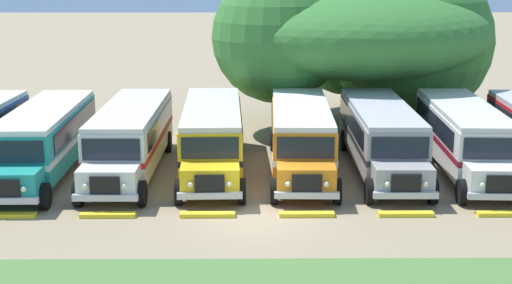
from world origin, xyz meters
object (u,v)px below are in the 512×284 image
Objects in this scene: parked_bus_slot_3 at (212,134)px; parked_bus_slot_4 at (301,134)px; parked_bus_slot_2 at (131,136)px; parked_bus_slot_5 at (381,134)px; broad_shade_tree at (363,36)px; parked_bus_slot_6 at (464,135)px; parked_bus_slot_1 at (45,137)px.

parked_bus_slot_3 is 1.00× the size of parked_bus_slot_4.
parked_bus_slot_3 is at bearing 93.96° from parked_bus_slot_2.
broad_shade_tree reaches higher than parked_bus_slot_5.
broad_shade_tree is (4.04, 9.49, 3.34)m from parked_bus_slot_4.
parked_bus_slot_4 is at bearing 92.32° from parked_bus_slot_2.
parked_bus_slot_6 is (14.61, 0.02, 0.00)m from parked_bus_slot_2.
broad_shade_tree is at bearing 177.47° from parked_bus_slot_5.
parked_bus_slot_2 is 7.45m from parked_bus_slot_4.
parked_bus_slot_3 is 1.00× the size of parked_bus_slot_5.
broad_shade_tree is at bearing 122.92° from parked_bus_slot_1.
parked_bus_slot_3 is 3.90m from parked_bus_slot_4.
parked_bus_slot_1 is 1.00× the size of parked_bus_slot_2.
broad_shade_tree is at bearing 158.55° from parked_bus_slot_4.
parked_bus_slot_5 is (3.53, -0.03, 0.00)m from parked_bus_slot_4.
broad_shade_tree is at bearing 130.87° from parked_bus_slot_2.
parked_bus_slot_1 is at bearing -87.59° from parked_bus_slot_3.
parked_bus_slot_2 is 1.00× the size of parked_bus_slot_5.
parked_bus_slot_2 is 14.61m from parked_bus_slot_6.
parked_bus_slot_3 and parked_bus_slot_4 have the same top height.
parked_bus_slot_5 is at bearing -90.33° from parked_bus_slot_6.
parked_bus_slot_3 is 7.43m from parked_bus_slot_5.
parked_bus_slot_6 is at bearing -72.13° from broad_shade_tree.
broad_shade_tree is (7.94, 9.50, 3.34)m from parked_bus_slot_3.
parked_bus_slot_4 is 1.00× the size of parked_bus_slot_5.
parked_bus_slot_1 is at bearing -87.49° from parked_bus_slot_5.
parked_bus_slot_2 is 15.41m from broad_shade_tree.
parked_bus_slot_3 is 12.83m from broad_shade_tree.
parked_bus_slot_3 and parked_bus_slot_5 have the same top height.
parked_bus_slot_1 and parked_bus_slot_4 have the same top height.
parked_bus_slot_1 is 1.00× the size of parked_bus_slot_4.
parked_bus_slot_1 is 3.68m from parked_bus_slot_2.
parked_bus_slot_6 is (18.27, 0.34, 0.00)m from parked_bus_slot_1.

